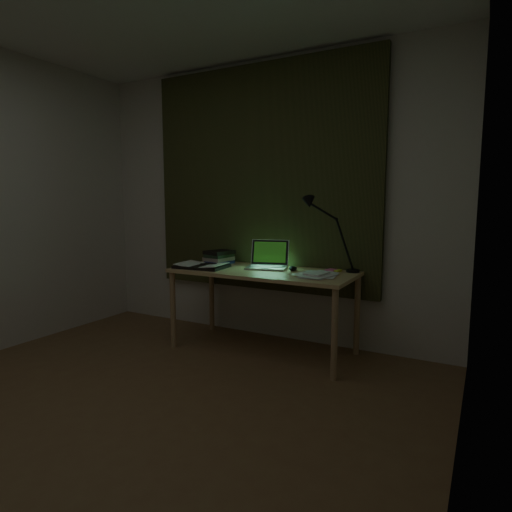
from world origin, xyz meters
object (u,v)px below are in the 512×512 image
at_px(loose_papers, 312,273).
at_px(open_textbook, 202,266).
at_px(laptop, 266,255).
at_px(book_stack, 219,257).
at_px(desk, 263,311).
at_px(desk_lamp, 354,236).

bearing_deg(loose_papers, open_textbook, -172.44).
bearing_deg(laptop, book_stack, 159.36).
bearing_deg(desk, loose_papers, -0.15).
bearing_deg(book_stack, desk, -15.63).
xyz_separation_m(laptop, desk_lamp, (0.69, 0.17, 0.17)).
xyz_separation_m(laptop, open_textbook, (-0.51, -0.22, -0.10)).
distance_m(open_textbook, book_stack, 0.28).
bearing_deg(desk_lamp, open_textbook, -170.89).
bearing_deg(loose_papers, desk_lamp, 46.69).
relative_size(laptop, loose_papers, 1.14).
height_order(laptop, book_stack, laptop).
xyz_separation_m(open_textbook, desk_lamp, (1.20, 0.39, 0.27)).
xyz_separation_m(desk, open_textbook, (-0.52, -0.13, 0.36)).
bearing_deg(desk_lamp, laptop, -175.26).
bearing_deg(desk, book_stack, 164.37).
bearing_deg(book_stack, loose_papers, -8.83).
bearing_deg(open_textbook, desk, 8.58).
bearing_deg(desk_lamp, desk, -167.66).
distance_m(loose_papers, desk_lamp, 0.46).
distance_m(book_stack, desk_lamp, 1.23).
xyz_separation_m(open_textbook, loose_papers, (0.95, 0.13, -0.01)).
relative_size(desk, desk_lamp, 2.62).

